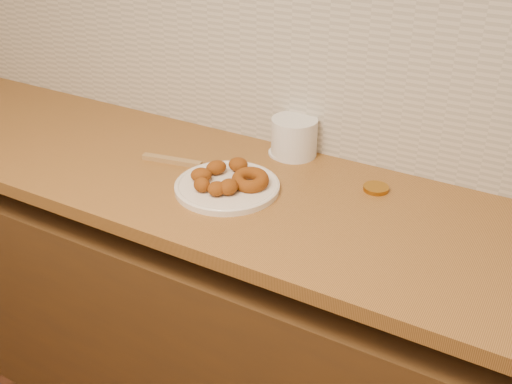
% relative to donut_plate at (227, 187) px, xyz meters
% --- Properties ---
extents(wall_back, '(4.00, 0.02, 2.70)m').
position_rel_donut_plate_xyz_m(wall_back, '(0.30, 0.35, 0.44)').
color(wall_back, tan).
rests_on(wall_back, ground).
extents(base_cabinet, '(3.60, 0.60, 0.77)m').
position_rel_donut_plate_xyz_m(base_cabinet, '(0.30, 0.04, -0.52)').
color(base_cabinet, '#513316').
rests_on(base_cabinet, floor).
extents(butcher_block, '(2.30, 0.62, 0.04)m').
position_rel_donut_plate_xyz_m(butcher_block, '(-0.35, 0.04, -0.03)').
color(butcher_block, '#9A652F').
rests_on(butcher_block, base_cabinet).
extents(backsplash, '(3.60, 0.02, 0.60)m').
position_rel_donut_plate_xyz_m(backsplash, '(0.30, 0.33, 0.29)').
color(backsplash, beige).
rests_on(backsplash, wall_back).
extents(donut_plate, '(0.28, 0.28, 0.02)m').
position_rel_donut_plate_xyz_m(donut_plate, '(0.00, 0.00, 0.00)').
color(donut_plate, white).
rests_on(donut_plate, butcher_block).
extents(ring_donut, '(0.14, 0.14, 0.05)m').
position_rel_donut_plate_xyz_m(ring_donut, '(0.06, 0.02, 0.03)').
color(ring_donut, brown).
rests_on(ring_donut, donut_plate).
extents(fried_dough_chunks, '(0.16, 0.21, 0.04)m').
position_rel_donut_plate_xyz_m(fried_dough_chunks, '(-0.02, -0.01, 0.03)').
color(fried_dough_chunks, brown).
rests_on(fried_dough_chunks, donut_plate).
extents(plastic_tub, '(0.18, 0.18, 0.11)m').
position_rel_donut_plate_xyz_m(plastic_tub, '(0.06, 0.28, 0.05)').
color(plastic_tub, white).
rests_on(plastic_tub, butcher_block).
extents(tub_lid, '(0.12, 0.12, 0.01)m').
position_rel_donut_plate_xyz_m(tub_lid, '(0.04, 0.27, -0.00)').
color(tub_lid, silver).
rests_on(tub_lid, butcher_block).
extents(brass_jar_lid, '(0.09, 0.09, 0.01)m').
position_rel_donut_plate_xyz_m(brass_jar_lid, '(0.35, 0.19, -0.00)').
color(brass_jar_lid, '#A56E1C').
rests_on(brass_jar_lid, butcher_block).
extents(wooden_utensil, '(0.18, 0.06, 0.01)m').
position_rel_donut_plate_xyz_m(wooden_utensil, '(-0.22, 0.06, -0.00)').
color(wooden_utensil, '#9B7846').
rests_on(wooden_utensil, butcher_block).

